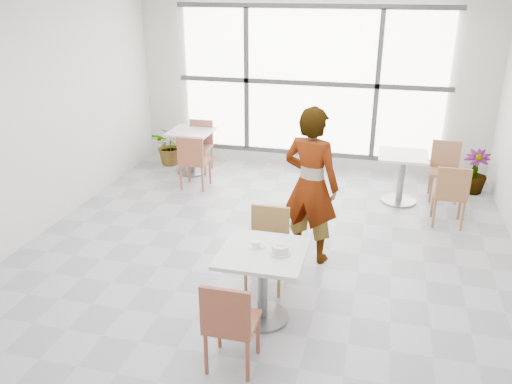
% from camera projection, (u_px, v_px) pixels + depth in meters
% --- Properties ---
extents(floor, '(7.00, 7.00, 0.00)m').
position_uv_depth(floor, '(262.00, 260.00, 6.23)').
color(floor, '#9E9EA5').
rests_on(floor, ground).
extents(wall_back, '(6.00, 0.00, 6.00)m').
position_uv_depth(wall_back, '(311.00, 82.00, 8.81)').
color(wall_back, silver).
rests_on(wall_back, ground).
extents(wall_front, '(6.00, 0.00, 6.00)m').
position_uv_depth(wall_front, '(95.00, 338.00, 2.52)').
color(wall_front, silver).
rests_on(wall_front, ground).
extents(wall_left, '(0.00, 7.00, 7.00)m').
position_uv_depth(wall_left, '(23.00, 122.00, 6.34)').
color(wall_left, silver).
rests_on(wall_left, ground).
extents(window, '(4.60, 0.07, 2.52)m').
position_uv_depth(window, '(310.00, 83.00, 8.75)').
color(window, white).
rests_on(window, ground).
extents(main_table, '(0.80, 0.80, 0.75)m').
position_uv_depth(main_table, '(263.00, 272.00, 4.97)').
color(main_table, silver).
rests_on(main_table, ground).
extents(chair_near, '(0.42, 0.42, 0.87)m').
position_uv_depth(chair_near, '(229.00, 321.00, 4.30)').
color(chair_near, brown).
rests_on(chair_near, ground).
extents(chair_far, '(0.42, 0.42, 0.87)m').
position_uv_depth(chair_far, '(268.00, 241.00, 5.60)').
color(chair_far, olive).
rests_on(chair_far, ground).
extents(oatmeal_bowl, '(0.21, 0.21, 0.09)m').
position_uv_depth(oatmeal_bowl, '(280.00, 249.00, 4.83)').
color(oatmeal_bowl, silver).
rests_on(oatmeal_bowl, main_table).
extents(coffee_cup, '(0.16, 0.13, 0.07)m').
position_uv_depth(coffee_cup, '(256.00, 245.00, 4.94)').
color(coffee_cup, white).
rests_on(coffee_cup, main_table).
extents(person, '(0.78, 0.62, 1.85)m').
position_uv_depth(person, '(311.00, 185.00, 5.97)').
color(person, black).
rests_on(person, ground).
extents(bg_table_left, '(0.70, 0.70, 0.75)m').
position_uv_depth(bg_table_left, '(191.00, 146.00, 8.89)').
color(bg_table_left, silver).
rests_on(bg_table_left, ground).
extents(bg_table_right, '(0.70, 0.70, 0.75)m').
position_uv_depth(bg_table_right, '(402.00, 171.00, 7.69)').
color(bg_table_right, white).
rests_on(bg_table_right, ground).
extents(bg_chair_left_near, '(0.42, 0.42, 0.87)m').
position_uv_depth(bg_chair_left_near, '(193.00, 159.00, 8.19)').
color(bg_chair_left_near, '#9B5338').
rests_on(bg_chair_left_near, ground).
extents(bg_chair_left_far, '(0.42, 0.42, 0.87)m').
position_uv_depth(bg_chair_left_far, '(200.00, 142.00, 9.02)').
color(bg_chair_left_far, '#A3644D').
rests_on(bg_chair_left_far, ground).
extents(bg_chair_right_near, '(0.42, 0.42, 0.87)m').
position_uv_depth(bg_chair_right_near, '(451.00, 192.00, 6.91)').
color(bg_chair_right_near, '#99653C').
rests_on(bg_chair_right_near, ground).
extents(bg_chair_right_far, '(0.42, 0.42, 0.87)m').
position_uv_depth(bg_chair_right_far, '(445.00, 166.00, 7.86)').
color(bg_chair_right_far, '#A06D4C').
rests_on(bg_chair_right_far, ground).
extents(plant_left, '(0.71, 0.63, 0.71)m').
position_uv_depth(plant_left, '(171.00, 145.00, 9.35)').
color(plant_left, '#5B7B45').
rests_on(plant_left, ground).
extents(plant_right, '(0.48, 0.48, 0.69)m').
position_uv_depth(plant_right, '(475.00, 172.00, 8.09)').
color(plant_right, '#548043').
rests_on(plant_right, ground).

